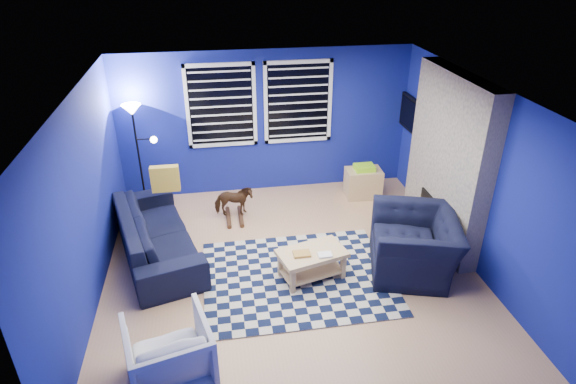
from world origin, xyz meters
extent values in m
plane|color=tan|center=(0.00, 0.00, 0.00)|extent=(5.00, 5.00, 0.00)
plane|color=white|center=(0.00, 0.00, 2.50)|extent=(5.00, 5.00, 0.00)
plane|color=navy|center=(0.00, 2.50, 1.25)|extent=(5.00, 0.00, 5.00)
plane|color=navy|center=(-2.50, 0.00, 1.25)|extent=(0.00, 5.00, 5.00)
plane|color=navy|center=(2.50, 0.00, 1.25)|extent=(0.00, 5.00, 5.00)
cube|color=gray|center=(2.37, 0.50, 1.25)|extent=(0.26, 2.00, 2.50)
cube|color=black|center=(2.23, 0.50, 0.35)|extent=(0.04, 0.70, 0.60)
cube|color=gray|center=(2.10, 0.50, 0.04)|extent=(0.50, 1.20, 0.08)
cube|color=black|center=(-0.75, 2.48, 1.60)|extent=(1.05, 0.02, 1.30)
cube|color=white|center=(-0.75, 2.47, 2.28)|extent=(1.17, 0.05, 0.06)
cube|color=white|center=(-0.75, 2.47, 0.92)|extent=(1.17, 0.05, 0.06)
cube|color=black|center=(0.55, 2.48, 1.60)|extent=(1.05, 0.02, 1.30)
cube|color=white|center=(0.55, 2.47, 2.28)|extent=(1.17, 0.05, 0.06)
cube|color=white|center=(0.55, 2.47, 0.92)|extent=(1.17, 0.05, 0.06)
cube|color=black|center=(2.45, 2.00, 1.40)|extent=(0.06, 1.00, 0.58)
cube|color=black|center=(2.42, 2.00, 1.40)|extent=(0.01, 0.92, 0.50)
cube|color=black|center=(0.06, -0.21, 0.01)|extent=(2.50, 2.00, 0.02)
imported|color=black|center=(-1.83, 0.68, 0.34)|extent=(2.48, 1.48, 0.68)
imported|color=black|center=(1.64, -0.28, 0.41)|extent=(1.50, 1.39, 0.81)
imported|color=gray|center=(-1.53, -1.68, 0.38)|extent=(0.98, 0.99, 0.75)
imported|color=#402514|center=(-0.68, 1.48, 0.33)|extent=(0.29, 0.62, 0.52)
cube|color=tan|center=(0.24, -0.24, 0.39)|extent=(0.98, 0.72, 0.06)
cube|color=tan|center=(0.24, -0.24, 0.12)|extent=(0.88, 0.62, 0.03)
cube|color=olive|center=(0.10, -0.29, 0.43)|extent=(0.25, 0.21, 0.03)
cube|color=silver|center=(0.39, -0.36, 0.43)|extent=(0.21, 0.17, 0.03)
cube|color=tan|center=(-0.13, -0.43, 0.19)|extent=(0.07, 0.07, 0.35)
cube|color=tan|center=(0.61, -0.43, 0.19)|extent=(0.07, 0.07, 0.35)
cube|color=tan|center=(-0.13, -0.04, 0.19)|extent=(0.07, 0.07, 0.35)
cube|color=tan|center=(0.61, -0.04, 0.19)|extent=(0.07, 0.07, 0.35)
cube|color=tan|center=(1.62, 1.90, 0.25)|extent=(0.63, 0.43, 0.51)
cube|color=black|center=(1.62, 1.90, 0.25)|extent=(0.54, 0.39, 0.41)
cube|color=#95EC1B|center=(1.62, 1.90, 0.55)|extent=(0.35, 0.27, 0.09)
cylinder|color=black|center=(-2.15, 2.23, 0.01)|extent=(0.22, 0.22, 0.03)
cylinder|color=black|center=(-2.15, 2.23, 0.83)|extent=(0.03, 0.03, 1.65)
cone|color=white|center=(-2.15, 2.23, 1.69)|extent=(0.30, 0.30, 0.17)
sphere|color=white|center=(-1.87, 2.18, 1.19)|extent=(0.11, 0.11, 0.11)
cube|color=gold|center=(-1.68, 1.34, 0.88)|extent=(0.42, 0.13, 0.40)
camera|label=1|loc=(-0.93, -5.34, 4.04)|focal=30.00mm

